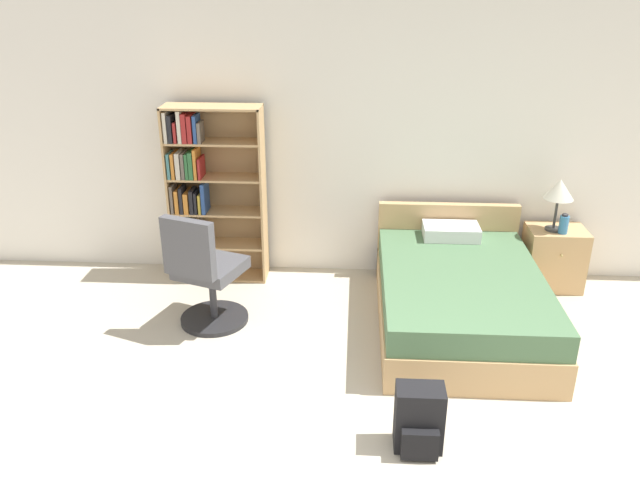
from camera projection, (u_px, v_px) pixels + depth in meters
name	position (u px, v px, depth m)	size (l,w,h in m)	color
wall_back	(398.00, 141.00, 5.72)	(9.00, 0.06, 2.60)	white
bookshelf	(205.00, 192.00, 5.77)	(0.88, 0.30, 1.66)	tan
bed	(458.00, 295.00, 5.17)	(1.30, 1.93, 0.76)	tan
office_chair	(205.00, 276.00, 5.05)	(0.62, 0.68, 1.02)	#232326
nightstand	(553.00, 258.00, 5.78)	(0.52, 0.41, 0.58)	tan
table_lamp	(559.00, 191.00, 5.50)	(0.26, 0.26, 0.48)	#333333
water_bottle	(564.00, 224.00, 5.55)	(0.08, 0.08, 0.18)	teal
backpack_black	(419.00, 420.00, 3.81)	(0.30, 0.26, 0.43)	black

